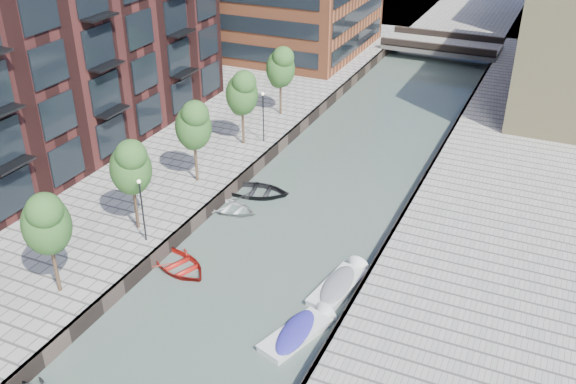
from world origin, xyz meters
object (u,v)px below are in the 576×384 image
Objects in this scene: bridge at (442,45)px; tree_5 at (242,92)px; motorboat_3 at (301,331)px; tree_6 at (280,66)px; car at (528,70)px; tree_2 at (46,222)px; tree_4 at (193,124)px; sloop_2 at (179,268)px; motorboat_4 at (341,284)px; sloop_4 at (257,194)px; tree_3 at (130,166)px; sloop_3 at (230,211)px.

tree_5 is at bearing -104.44° from bridge.
tree_5 is 1.25× the size of motorboat_3.
tree_6 is 1.75× the size of car.
tree_4 is (0.00, 14.00, 0.00)m from tree_2.
motorboat_3 is 45.06m from car.
sloop_2 is 9.64m from motorboat_4.
tree_4 is 1.24× the size of sloop_4.
tree_3 is at bearing 163.41° from motorboat_3.
tree_6 is at bearing 123.22° from motorboat_4.
bridge is at bearing -18.39° from sloop_4.
car is at bearing 82.39° from motorboat_3.
tree_2 is 1.00× the size of tree_5.
tree_4 is 15.47m from motorboat_4.
bridge is at bearing 81.05° from tree_2.
bridge is 2.94× the size of sloop_2.
tree_2 and tree_6 have the same top height.
tree_6 is at bearing -108.10° from bridge.
sloop_4 is at bearing -72.49° from tree_6.
tree_6 is 1.24× the size of sloop_4.
motorboat_3 is 1.40× the size of car.
sloop_3 is at bearing -89.94° from car.
tree_3 is at bearing -90.00° from tree_6.
car is at bearing 55.14° from tree_5.
tree_6 is (0.00, 7.00, 0.00)m from tree_5.
tree_6 reaches higher than sloop_2.
tree_2 is 7.00m from tree_3.
tree_5 is 1.75× the size of car.
tree_3 reaches higher than motorboat_4.
bridge is at bearing 94.77° from motorboat_3.
sloop_4 is at bearing 75.65° from tree_2.
tree_6 is at bearing 90.00° from tree_5.
tree_4 is 6.41m from sloop_3.
sloop_4 is 15.08m from motorboat_3.
bridge reaches higher than sloop_3.
tree_4 is 17.47m from motorboat_3.
tree_3 is 8.43m from sloop_3.
tree_3 is 1.48× the size of sloop_3.
tree_2 is 16.19m from motorboat_4.
tree_6 is (0.00, 28.00, 0.00)m from tree_2.
tree_3 is at bearing 150.81° from sloop_3.
motorboat_3 is (12.74, -17.79, -5.13)m from tree_5.
tree_4 is 6.78m from sloop_4.
bridge is 2.18× the size of tree_4.
tree_5 is at bearing 125.59° from motorboat_3.
tree_4 is at bearing 154.90° from motorboat_4.
tree_6 is 1.25× the size of motorboat_3.
tree_3 is (0.00, 7.00, 0.00)m from tree_2.
tree_4 reaches higher than motorboat_3.
car is (5.96, 44.64, 1.40)m from motorboat_3.
tree_2 is 51.51m from car.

